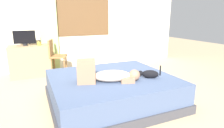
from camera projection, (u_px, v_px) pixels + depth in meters
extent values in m
plane|color=tan|center=(115.00, 103.00, 3.14)|extent=(16.00, 16.00, 0.00)
cube|color=beige|center=(75.00, 15.00, 5.09)|extent=(6.40, 0.12, 2.90)
cube|color=brown|center=(84.00, 17.00, 5.13)|extent=(1.44, 0.02, 1.02)
cube|color=white|center=(84.00, 17.00, 5.13)|extent=(1.36, 0.02, 0.94)
cube|color=#38383D|center=(111.00, 98.00, 3.15)|extent=(1.96, 1.75, 0.14)
cube|color=#425170|center=(111.00, 85.00, 3.09)|extent=(1.91, 1.70, 0.32)
ellipsoid|color=#CCB299|center=(112.00, 76.00, 2.80)|extent=(0.61, 0.42, 0.17)
sphere|color=#8C664C|center=(134.00, 75.00, 2.84)|extent=(0.17, 0.17, 0.17)
cube|color=#8C664C|center=(86.00, 71.00, 2.74)|extent=(0.32, 0.31, 0.34)
cube|color=#8C664C|center=(127.00, 78.00, 2.83)|extent=(0.27, 0.33, 0.08)
ellipsoid|color=black|center=(150.00, 74.00, 2.95)|extent=(0.28, 0.23, 0.13)
sphere|color=black|center=(140.00, 73.00, 2.97)|extent=(0.08, 0.08, 0.08)
cylinder|color=black|center=(160.00, 71.00, 2.92)|extent=(0.03, 0.03, 0.16)
cube|color=#997A56|center=(30.00, 61.00, 4.51)|extent=(0.90, 0.56, 0.74)
cylinder|color=black|center=(25.00, 45.00, 4.39)|extent=(0.10, 0.10, 0.05)
cube|color=black|center=(24.00, 37.00, 4.35)|extent=(0.48, 0.08, 0.30)
cylinder|color=gold|center=(39.00, 44.00, 4.42)|extent=(0.08, 0.08, 0.08)
cylinder|color=brown|center=(66.00, 64.00, 4.81)|extent=(0.04, 0.04, 0.44)
cylinder|color=brown|center=(65.00, 67.00, 4.52)|extent=(0.04, 0.04, 0.44)
cylinder|color=brown|center=(54.00, 64.00, 4.78)|extent=(0.04, 0.04, 0.44)
cylinder|color=brown|center=(52.00, 67.00, 4.49)|extent=(0.04, 0.04, 0.44)
cube|color=brown|center=(59.00, 56.00, 4.59)|extent=(0.48, 0.48, 0.04)
cube|color=brown|center=(51.00, 48.00, 4.52)|extent=(0.16, 0.37, 0.38)
cube|color=#ADCC75|center=(48.00, 22.00, 4.74)|extent=(0.44, 0.06, 2.55)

